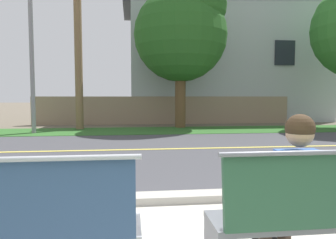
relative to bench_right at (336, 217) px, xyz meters
name	(u,v)px	position (x,y,z in m)	size (l,w,h in m)	color
ground_plane	(142,142)	(-1.23, 7.47, -0.46)	(140.00, 140.00, 0.00)	#665B4C
curb_edge	(157,198)	(-1.23, 1.82, -0.41)	(44.00, 0.30, 0.11)	#ADA89E
street_asphalt	(144,150)	(-1.23, 5.97, -0.46)	(52.00, 8.00, 0.01)	#424247
road_centre_line	(144,149)	(-1.23, 5.97, -0.45)	(48.00, 0.14, 0.01)	#E0CC4C
far_verge_grass	(139,131)	(-1.23, 10.57, -0.45)	(48.00, 2.80, 0.02)	#2D6026
bench_right	(336,217)	(0.00, 0.00, 0.00)	(1.95, 0.48, 1.01)	slate
seated_person_blue	(292,184)	(-0.27, 0.17, 0.21)	(0.52, 0.68, 1.25)	#47382D
streetlamp	(33,31)	(-5.22, 10.38, 3.41)	(0.24, 2.10, 6.73)	gray
shade_tree_left	(184,28)	(0.77, 11.68, 3.94)	(4.11, 4.11, 6.78)	brown
garden_wall	(165,110)	(0.14, 13.74, 0.24)	(13.00, 0.36, 1.40)	gray
house_across_street	(221,59)	(4.02, 16.94, 3.24)	(11.99, 6.91, 7.32)	#A3ADB2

